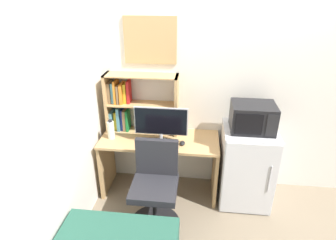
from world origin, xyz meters
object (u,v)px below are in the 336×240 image
monitor (161,123)px  keyboard (159,142)px  water_bottle (111,130)px  mini_fridge (246,166)px  hutch_bookshelf (131,102)px  desk_chair (155,191)px  wall_corkboard (150,40)px  microwave (253,117)px  computer_mouse (182,143)px

monitor → keyboard: size_ratio=1.44×
water_bottle → mini_fridge: 1.56m
hutch_bookshelf → mini_fridge: size_ratio=0.90×
mini_fridge → monitor: bearing=-177.3°
desk_chair → mini_fridge: bearing=26.8°
desk_chair → wall_corkboard: (-0.15, 0.79, 1.35)m
water_bottle → desk_chair: size_ratio=0.25×
hutch_bookshelf → keyboard: bearing=-37.7°
water_bottle → mini_fridge: (1.52, 0.01, -0.37)m
monitor → water_bottle: monitor is taller
microwave → keyboard: bearing=-176.0°
computer_mouse → mini_fridge: 0.77m
mini_fridge → wall_corkboard: size_ratio=1.60×
computer_mouse → wall_corkboard: 1.15m
water_bottle → hutch_bookshelf: bearing=50.5°
keyboard → wall_corkboard: (-0.13, 0.37, 1.02)m
water_bottle → mini_fridge: bearing=0.5°
keyboard → mini_fridge: size_ratio=0.44×
computer_mouse → microwave: 0.78m
keyboard → microwave: (0.97, 0.07, 0.32)m
monitor → keyboard: (-0.03, -0.02, -0.23)m
keyboard → computer_mouse: size_ratio=4.69×
mini_fridge → desk_chair: 1.07m
computer_mouse → wall_corkboard: wall_corkboard is taller
keyboard → desk_chair: 0.53m
computer_mouse → desk_chair: size_ratio=0.09×
computer_mouse → mini_fridge: (0.71, 0.07, -0.28)m
water_bottle → microwave: (1.52, 0.02, 0.23)m
hutch_bookshelf → water_bottle: size_ratio=3.64×
wall_corkboard → microwave: bearing=-15.3°
monitor → wall_corkboard: size_ratio=1.02×
monitor → microwave: (0.95, 0.05, 0.09)m
monitor → keyboard: monitor is taller
water_bottle → keyboard: bearing=-5.4°
water_bottle → microwave: size_ratio=0.51×
hutch_bookshelf → computer_mouse: bearing=-24.3°
keyboard → hutch_bookshelf: bearing=142.3°
computer_mouse → microwave: size_ratio=0.19×
hutch_bookshelf → keyboard: hutch_bookshelf is taller
microwave → wall_corkboard: size_ratio=0.78×
water_bottle → wall_corkboard: bearing=37.5°
microwave → wall_corkboard: 1.34m
microwave → wall_corkboard: wall_corkboard is taller
computer_mouse → mini_fridge: bearing=5.3°
hutch_bookshelf → wall_corkboard: (0.23, 0.09, 0.68)m
water_bottle → microwave: 1.54m
hutch_bookshelf → water_bottle: 0.38m
desk_chair → wall_corkboard: bearing=100.9°
keyboard → mini_fridge: bearing=3.8°
hutch_bookshelf → keyboard: size_ratio=2.04×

